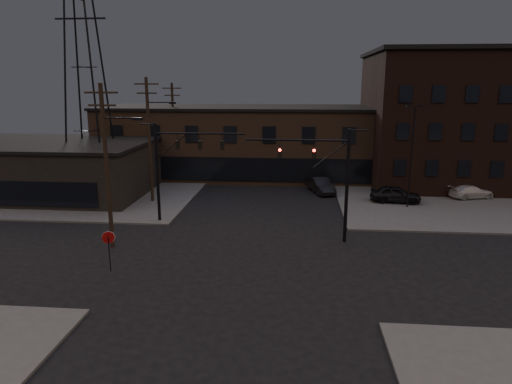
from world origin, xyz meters
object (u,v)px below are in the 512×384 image
(parked_car_lot_b, at_px, (471,192))
(car_crossing, at_px, (321,185))
(traffic_signal_near, at_px, (331,173))
(traffic_signal_far, at_px, (173,161))
(stop_sign, at_px, (109,242))
(parked_car_lot_a, at_px, (395,194))

(parked_car_lot_b, bearing_deg, car_crossing, 66.74)
(traffic_signal_near, bearing_deg, parked_car_lot_b, 42.54)
(traffic_signal_far, height_order, stop_sign, traffic_signal_far)
(traffic_signal_near, relative_size, parked_car_lot_b, 1.89)
(traffic_signal_far, relative_size, stop_sign, 3.23)
(traffic_signal_near, relative_size, stop_sign, 3.23)
(traffic_signal_near, xyz_separation_m, car_crossing, (0.14, 14.87, -4.15))
(traffic_signal_far, bearing_deg, traffic_signal_near, -16.17)
(traffic_signal_near, distance_m, parked_car_lot_b, 20.10)
(parked_car_lot_a, bearing_deg, stop_sign, 137.53)
(traffic_signal_far, distance_m, stop_sign, 10.55)
(traffic_signal_far, distance_m, parked_car_lot_b, 28.63)
(traffic_signal_near, bearing_deg, stop_sign, -154.10)
(traffic_signal_near, relative_size, traffic_signal_far, 1.00)
(traffic_signal_near, bearing_deg, parked_car_lot_a, 58.12)
(traffic_signal_near, distance_m, stop_sign, 15.17)
(traffic_signal_near, distance_m, traffic_signal_far, 12.57)
(parked_car_lot_b, relative_size, car_crossing, 0.89)
(stop_sign, distance_m, car_crossing, 25.28)
(traffic_signal_near, height_order, stop_sign, traffic_signal_near)
(traffic_signal_near, xyz_separation_m, parked_car_lot_b, (14.49, 13.30, -4.17))
(stop_sign, xyz_separation_m, parked_car_lot_a, (20.21, 17.51, -0.92))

